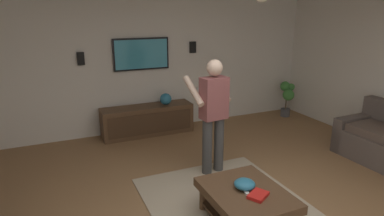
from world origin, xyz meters
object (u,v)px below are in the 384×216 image
at_px(potted_plant_short, 287,95).
at_px(remote_white, 246,191).
at_px(vase_round, 166,99).
at_px(bowl, 245,184).
at_px(tv, 141,54).
at_px(person_standing, 213,110).
at_px(book, 258,195).
at_px(wall_speaker_left, 193,47).
at_px(media_console, 148,120).
at_px(coffee_table, 246,199).
at_px(wall_speaker_right, 81,59).

distance_m(potted_plant_short, remote_white, 4.17).
bearing_deg(vase_round, bowl, 176.85).
xyz_separation_m(tv, person_standing, (-2.09, -0.41, -0.55)).
bearing_deg(tv, book, 3.77).
height_order(person_standing, book, person_standing).
bearing_deg(wall_speaker_left, media_console, 103.65).
bearing_deg(person_standing, bowl, 162.85).
bearing_deg(person_standing, wall_speaker_left, -23.24).
xyz_separation_m(person_standing, bowl, (-1.19, 0.22, -0.48)).
xyz_separation_m(remote_white, vase_round, (3.07, -0.19, 0.25)).
distance_m(media_console, potted_plant_short, 3.13).
relative_size(tv, vase_round, 4.76).
relative_size(coffee_table, media_console, 0.59).
bearing_deg(media_console, wall_speaker_right, -103.33).
height_order(person_standing, remote_white, person_standing).
height_order(remote_white, wall_speaker_left, wall_speaker_left).
relative_size(coffee_table, bowl, 4.31).
bearing_deg(media_console, potted_plant_short, 86.82).
distance_m(book, vase_round, 3.21).
distance_m(book, wall_speaker_left, 3.77).
xyz_separation_m(book, vase_round, (3.20, -0.13, 0.24)).
bearing_deg(tv, bowl, 3.33).
xyz_separation_m(person_standing, remote_white, (-1.26, 0.25, -0.52)).
height_order(media_console, wall_speaker_left, wall_speaker_left).
bearing_deg(potted_plant_short, wall_speaker_right, 84.18).
bearing_deg(remote_white, bowl, 174.16).
height_order(coffee_table, tv, tv).
xyz_separation_m(media_console, remote_white, (-3.12, -0.16, 0.14)).
height_order(tv, wall_speaker_right, tv).
height_order(tv, person_standing, tv).
bearing_deg(bowl, media_console, 3.59).
bearing_deg(wall_speaker_right, wall_speaker_left, -90.00).
xyz_separation_m(person_standing, potted_plant_short, (1.68, -2.70, -0.45)).
height_order(vase_round, wall_speaker_right, wall_speaker_right).
bearing_deg(potted_plant_short, person_standing, 121.87).
xyz_separation_m(media_console, potted_plant_short, (-0.17, -3.12, 0.21)).
relative_size(bowl, book, 1.05).
bearing_deg(vase_round, potted_plant_short, -92.68).
distance_m(bowl, vase_round, 3.01).
bearing_deg(media_console, coffee_table, 3.41).
bearing_deg(wall_speaker_right, vase_round, -101.77).
bearing_deg(potted_plant_short, media_console, 86.82).
relative_size(person_standing, book, 7.45).
height_order(book, wall_speaker_left, wall_speaker_left).
xyz_separation_m(person_standing, wall_speaker_right, (2.11, 1.49, 0.53)).
bearing_deg(media_console, book, 4.05).
bearing_deg(person_standing, wall_speaker_right, 28.62).
height_order(media_console, bowl, media_console).
bearing_deg(media_console, remote_white, 2.99).
distance_m(remote_white, wall_speaker_left, 3.67).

